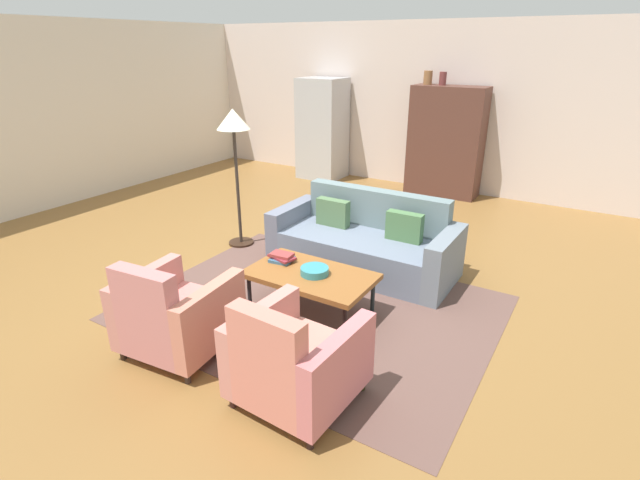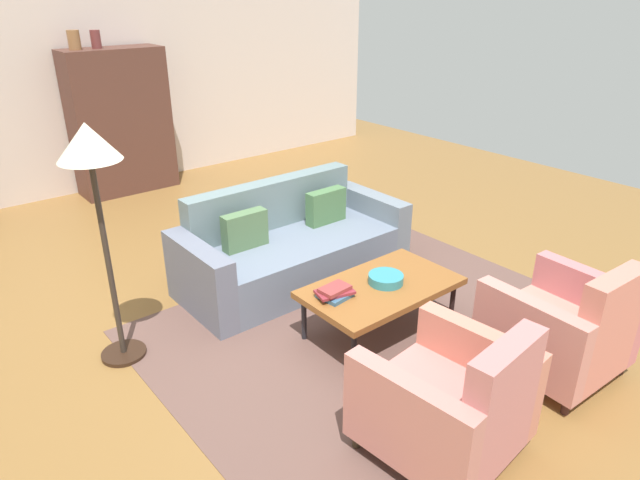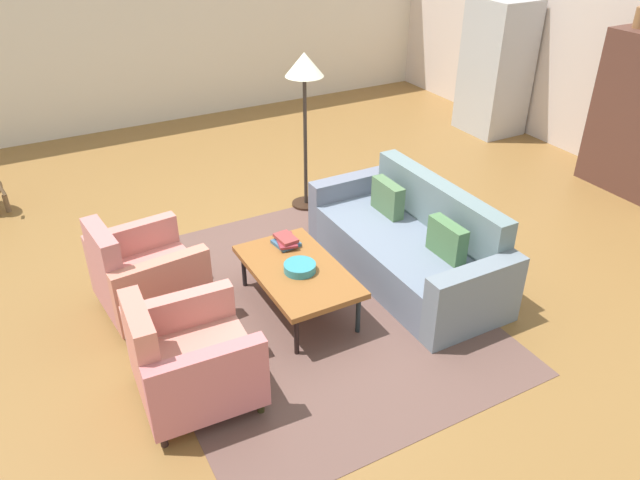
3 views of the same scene
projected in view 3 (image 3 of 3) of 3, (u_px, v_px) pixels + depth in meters
The scene contains 11 objects.
ground_plane at pixel (326, 261), 6.00m from camera, with size 11.30×11.30×0.00m, color brown.
wall_left at pixel (168, 24), 8.83m from camera, with size 0.12×8.60×2.80m, color beige.
area_rug at pixel (303, 305), 5.37m from camera, with size 3.40×2.60×0.01m, color brown.
couch at pixel (412, 245), 5.69m from camera, with size 2.10×0.90×0.86m.
coffee_table at pixel (297, 272), 5.16m from camera, with size 1.20×0.70×0.41m.
armchair_left at pixel (142, 277), 5.15m from camera, with size 0.87×0.87×0.88m.
armchair_right at pixel (186, 362), 4.25m from camera, with size 0.84×0.84×0.88m.
fruit_bowl at pixel (300, 267), 5.09m from camera, with size 0.27×0.27×0.07m, color teal.
book_stack at pixel (286, 241), 5.46m from camera, with size 0.30×0.22×0.08m.
refrigerator at pixel (496, 67), 8.62m from camera, with size 0.80×0.73×1.85m.
floor_lamp at pixel (304, 80), 6.28m from camera, with size 0.40×0.40×1.72m.
Camera 3 is at (4.41, -2.46, 3.24)m, focal length 34.46 mm.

